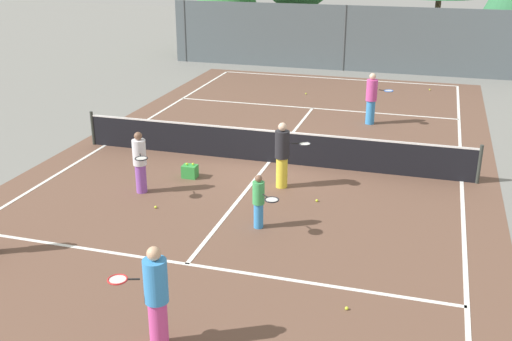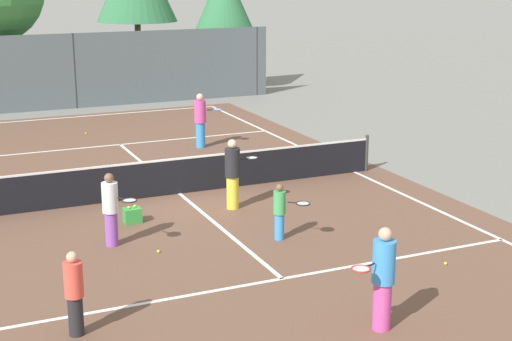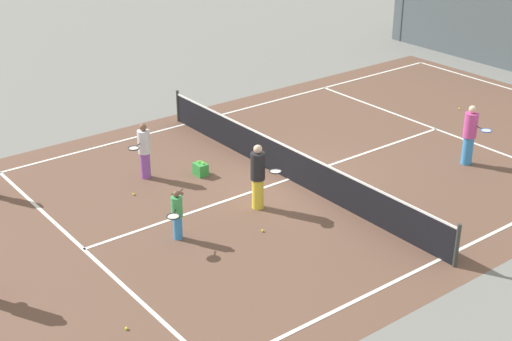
{
  "view_description": "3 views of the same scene",
  "coord_description": "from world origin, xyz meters",
  "px_view_note": "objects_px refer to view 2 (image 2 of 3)",
  "views": [
    {
      "loc": [
        4.53,
        -16.66,
        6.32
      ],
      "look_at": [
        0.5,
        -3.08,
        0.91
      ],
      "focal_mm": 43.13,
      "sensor_mm": 36.0,
      "label": 1
    },
    {
      "loc": [
        -6.21,
        -19.09,
        6.02
      ],
      "look_at": [
        1.5,
        -1.75,
        0.92
      ],
      "focal_mm": 54.01,
      "sensor_mm": 36.0,
      "label": 2
    },
    {
      "loc": [
        14.63,
        -12.49,
        9.12
      ],
      "look_at": [
        0.48,
        -1.57,
        0.89
      ],
      "focal_mm": 52.14,
      "sensor_mm": 36.0,
      "label": 3
    }
  ],
  "objects_px": {
    "tennis_ball_2": "(446,263)",
    "tennis_ball_6": "(158,251)",
    "player_0": "(201,120)",
    "tennis_ball_4": "(284,209)",
    "ball_crate": "(132,215)",
    "player_2": "(111,209)",
    "player_1": "(281,211)",
    "player_3": "(74,293)",
    "player_5": "(383,278)",
    "tennis_ball_5": "(86,133)",
    "player_4": "(233,173)",
    "tennis_ball_0": "(195,112)"
  },
  "relations": [
    {
      "from": "tennis_ball_0",
      "to": "tennis_ball_2",
      "type": "height_order",
      "value": "same"
    },
    {
      "from": "player_5",
      "to": "tennis_ball_4",
      "type": "bearing_deg",
      "value": 78.33
    },
    {
      "from": "tennis_ball_2",
      "to": "tennis_ball_6",
      "type": "bearing_deg",
      "value": 149.49
    },
    {
      "from": "player_5",
      "to": "tennis_ball_5",
      "type": "height_order",
      "value": "player_5"
    },
    {
      "from": "player_2",
      "to": "tennis_ball_5",
      "type": "height_order",
      "value": "player_2"
    },
    {
      "from": "ball_crate",
      "to": "tennis_ball_2",
      "type": "xyz_separation_m",
      "value": [
        5.2,
        -5.27,
        -0.15
      ]
    },
    {
      "from": "player_4",
      "to": "ball_crate",
      "type": "relative_size",
      "value": 4.22
    },
    {
      "from": "player_1",
      "to": "tennis_ball_4",
      "type": "xyz_separation_m",
      "value": [
        0.99,
        1.85,
        -0.64
      ]
    },
    {
      "from": "player_2",
      "to": "player_3",
      "type": "bearing_deg",
      "value": -111.79
    },
    {
      "from": "player_1",
      "to": "tennis_ball_2",
      "type": "relative_size",
      "value": 19.69
    },
    {
      "from": "player_2",
      "to": "tennis_ball_4",
      "type": "bearing_deg",
      "value": 8.72
    },
    {
      "from": "tennis_ball_0",
      "to": "tennis_ball_6",
      "type": "bearing_deg",
      "value": -112.44
    },
    {
      "from": "player_1",
      "to": "player_3",
      "type": "height_order",
      "value": "player_3"
    },
    {
      "from": "player_3",
      "to": "tennis_ball_0",
      "type": "relative_size",
      "value": 22.52
    },
    {
      "from": "tennis_ball_2",
      "to": "player_4",
      "type": "bearing_deg",
      "value": 115.7
    },
    {
      "from": "player_0",
      "to": "player_1",
      "type": "xyz_separation_m",
      "value": [
        -1.46,
        -9.24,
        -0.27
      ]
    },
    {
      "from": "tennis_ball_0",
      "to": "tennis_ball_5",
      "type": "height_order",
      "value": "same"
    },
    {
      "from": "player_0",
      "to": "player_5",
      "type": "distance_m",
      "value": 14.04
    },
    {
      "from": "player_0",
      "to": "ball_crate",
      "type": "xyz_separation_m",
      "value": [
        -4.2,
        -6.74,
        -0.77
      ]
    },
    {
      "from": "tennis_ball_2",
      "to": "tennis_ball_5",
      "type": "height_order",
      "value": "same"
    },
    {
      "from": "player_1",
      "to": "tennis_ball_6",
      "type": "bearing_deg",
      "value": 173.6
    },
    {
      "from": "player_5",
      "to": "tennis_ball_6",
      "type": "distance_m",
      "value": 5.61
    },
    {
      "from": "player_1",
      "to": "tennis_ball_6",
      "type": "distance_m",
      "value": 2.86
    },
    {
      "from": "tennis_ball_5",
      "to": "tennis_ball_4",
      "type": "bearing_deg",
      "value": -76.4
    },
    {
      "from": "tennis_ball_4",
      "to": "tennis_ball_6",
      "type": "relative_size",
      "value": 1.0
    },
    {
      "from": "player_4",
      "to": "player_0",
      "type": "bearing_deg",
      "value": 76.82
    },
    {
      "from": "ball_crate",
      "to": "tennis_ball_2",
      "type": "height_order",
      "value": "ball_crate"
    },
    {
      "from": "player_4",
      "to": "tennis_ball_4",
      "type": "xyz_separation_m",
      "value": [
        1.1,
        -0.71,
        -0.89
      ]
    },
    {
      "from": "player_4",
      "to": "tennis_ball_0",
      "type": "distance_m",
      "value": 13.11
    },
    {
      "from": "player_0",
      "to": "ball_crate",
      "type": "bearing_deg",
      "value": -121.94
    },
    {
      "from": "player_0",
      "to": "tennis_ball_4",
      "type": "xyz_separation_m",
      "value": [
        -0.47,
        -7.39,
        -0.92
      ]
    },
    {
      "from": "tennis_ball_4",
      "to": "player_3",
      "type": "bearing_deg",
      "value": -142.89
    },
    {
      "from": "player_4",
      "to": "tennis_ball_5",
      "type": "relative_size",
      "value": 27.25
    },
    {
      "from": "tennis_ball_2",
      "to": "tennis_ball_6",
      "type": "relative_size",
      "value": 1.0
    },
    {
      "from": "player_3",
      "to": "ball_crate",
      "type": "relative_size",
      "value": 3.49
    },
    {
      "from": "player_5",
      "to": "ball_crate",
      "type": "distance_m",
      "value": 7.6
    },
    {
      "from": "tennis_ball_2",
      "to": "tennis_ball_5",
      "type": "bearing_deg",
      "value": 104.8
    },
    {
      "from": "tennis_ball_0",
      "to": "tennis_ball_4",
      "type": "bearing_deg",
      "value": -100.11
    },
    {
      "from": "player_3",
      "to": "tennis_ball_5",
      "type": "relative_size",
      "value": 22.52
    },
    {
      "from": "player_3",
      "to": "tennis_ball_4",
      "type": "height_order",
      "value": "player_3"
    },
    {
      "from": "ball_crate",
      "to": "player_3",
      "type": "bearing_deg",
      "value": -114.32
    },
    {
      "from": "player_3",
      "to": "tennis_ball_6",
      "type": "height_order",
      "value": "player_3"
    },
    {
      "from": "player_3",
      "to": "player_2",
      "type": "bearing_deg",
      "value": 68.21
    },
    {
      "from": "player_1",
      "to": "player_2",
      "type": "relative_size",
      "value": 0.79
    },
    {
      "from": "player_1",
      "to": "tennis_ball_5",
      "type": "distance_m",
      "value": 13.03
    },
    {
      "from": "player_1",
      "to": "tennis_ball_4",
      "type": "bearing_deg",
      "value": 61.76
    },
    {
      "from": "tennis_ball_4",
      "to": "tennis_ball_6",
      "type": "bearing_deg",
      "value": -157.73
    },
    {
      "from": "player_0",
      "to": "ball_crate",
      "type": "height_order",
      "value": "player_0"
    },
    {
      "from": "player_4",
      "to": "tennis_ball_2",
      "type": "height_order",
      "value": "player_4"
    },
    {
      "from": "player_5",
      "to": "tennis_ball_5",
      "type": "distance_m",
      "value": 17.65
    }
  ]
}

